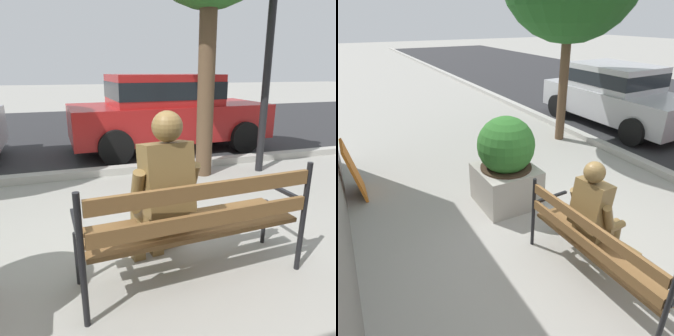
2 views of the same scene
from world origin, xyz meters
The scene contains 7 objects.
ground_plane centered at (0.00, 0.00, 0.00)m, with size 80.00×80.00×0.00m, color #9E9B93.
street_surface centered at (0.00, 7.50, 0.00)m, with size 60.00×9.00×0.01m, color #2D2D30.
curb_stone centered at (0.00, 2.90, 0.06)m, with size 60.00×0.20×0.12m, color #B2AFA8.
park_bench centered at (0.28, -0.09, 0.54)m, with size 1.83×0.63×0.95m.
bronze_statue_seated centered at (0.05, 0.13, 0.67)m, with size 0.61×0.82×1.37m.
parked_car_red centered at (1.45, 4.34, 0.84)m, with size 4.16×2.04×1.56m.
lamp_post centered at (2.45, 2.34, 2.55)m, with size 0.32×0.32×3.90m.
Camera 1 is at (-0.61, -2.10, 1.63)m, focal length 33.97 mm.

